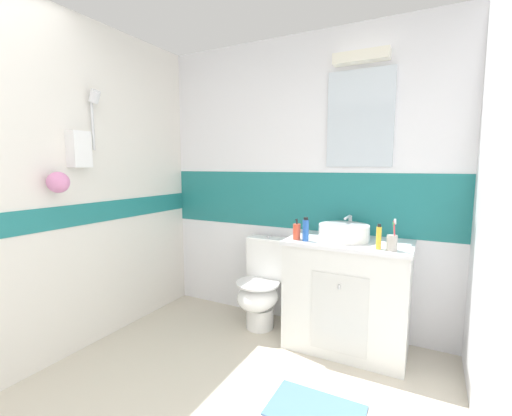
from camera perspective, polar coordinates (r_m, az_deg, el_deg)
ground_plane at (r=2.38m, az=-4.94°, el=-29.78°), size 3.20×3.48×0.04m
wall_back_tiled at (r=3.03m, az=7.67°, el=4.28°), size 3.20×0.20×2.50m
wall_left_shower_alcove at (r=2.87m, az=-28.69°, el=3.13°), size 0.26×3.48×2.50m
vanity_cabinet at (r=2.78m, az=15.07°, el=-13.82°), size 0.90×0.54×0.85m
sink_basin at (r=2.65m, az=14.55°, el=-3.86°), size 0.38×0.42×0.17m
toilet at (r=3.04m, az=0.99°, el=-12.97°), size 0.37×0.50×0.78m
toothbrush_cup at (r=2.42m, az=21.92°, el=-5.30°), size 0.07×0.07×0.21m
soap_dispenser at (r=2.60m, az=6.86°, el=-3.95°), size 0.06×0.06×0.16m
deodorant_spray_can at (r=2.55m, az=8.34°, el=-3.63°), size 0.05×0.05×0.18m
toothpaste_tube_upright at (r=2.42m, az=19.93°, el=-4.65°), size 0.03×0.03×0.17m
bath_mat at (r=2.30m, az=9.96°, el=-30.49°), size 0.54×0.34×0.01m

